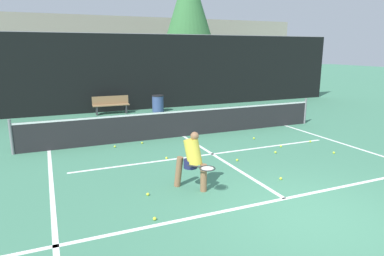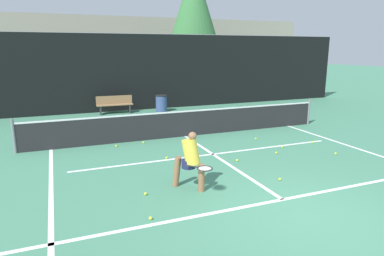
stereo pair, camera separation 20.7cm
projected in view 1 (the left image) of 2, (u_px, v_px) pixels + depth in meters
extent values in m
plane|color=#427F60|center=(310.00, 215.00, 6.52)|extent=(100.00, 100.00, 0.00)
cube|color=white|center=(285.00, 199.00, 7.21)|extent=(11.00, 0.10, 0.01)
cube|color=white|center=(212.00, 154.00, 10.27)|extent=(8.25, 0.10, 0.01)
cube|color=white|center=(221.00, 159.00, 9.78)|extent=(0.10, 5.74, 0.01)
cube|color=white|center=(51.00, 183.00, 8.05)|extent=(0.10, 6.74, 0.01)
cube|color=white|center=(339.00, 143.00, 11.51)|extent=(0.10, 6.74, 0.01)
cylinder|color=slate|center=(11.00, 137.00, 10.12)|extent=(0.09, 0.09, 1.07)
cylinder|color=slate|center=(305.00, 111.00, 14.34)|extent=(0.09, 0.09, 1.07)
cube|color=#232326|center=(184.00, 123.00, 12.24)|extent=(11.00, 0.02, 0.95)
cube|color=white|center=(183.00, 111.00, 12.14)|extent=(11.00, 0.03, 0.06)
cube|color=black|center=(139.00, 73.00, 17.38)|extent=(24.00, 0.06, 3.79)
cylinder|color=slate|center=(137.00, 34.00, 16.95)|extent=(24.00, 0.04, 0.04)
cylinder|color=#8C6042|center=(204.00, 178.00, 7.53)|extent=(0.15, 0.15, 0.62)
cylinder|color=#8C6042|center=(179.00, 172.00, 7.78)|extent=(0.26, 0.27, 0.72)
cylinder|color=#1E234C|center=(190.00, 164.00, 7.60)|extent=(0.31, 0.31, 0.19)
cylinder|color=yellow|center=(193.00, 152.00, 7.51)|extent=(0.40, 0.41, 0.65)
sphere|color=#8C6042|center=(195.00, 136.00, 7.41)|extent=(0.18, 0.18, 0.18)
cylinder|color=#262628|center=(194.00, 166.00, 7.29)|extent=(0.22, 0.24, 0.03)
torus|color=#262628|center=(207.00, 168.00, 7.17)|extent=(0.48, 0.48, 0.02)
cylinder|color=beige|center=(207.00, 168.00, 7.17)|extent=(0.37, 0.37, 0.01)
sphere|color=#D1E033|center=(254.00, 138.00, 11.95)|extent=(0.07, 0.07, 0.07)
sphere|color=#D1E033|center=(281.00, 146.00, 10.98)|extent=(0.07, 0.07, 0.07)
sphere|color=#D1E033|center=(310.00, 141.00, 11.54)|extent=(0.07, 0.07, 0.07)
sphere|color=#D1E033|center=(148.00, 194.00, 7.35)|extent=(0.07, 0.07, 0.07)
sphere|color=#D1E033|center=(155.00, 219.00, 6.30)|extent=(0.07, 0.07, 0.07)
sphere|color=#D1E033|center=(167.00, 158.00, 9.79)|extent=(0.07, 0.07, 0.07)
sphere|color=#D1E033|center=(237.00, 160.00, 9.62)|extent=(0.07, 0.07, 0.07)
sphere|color=#D1E033|center=(275.00, 152.00, 10.34)|extent=(0.07, 0.07, 0.07)
sphere|color=#D1E033|center=(142.00, 143.00, 11.37)|extent=(0.07, 0.07, 0.07)
sphere|color=#D1E033|center=(334.00, 153.00, 10.30)|extent=(0.07, 0.07, 0.07)
sphere|color=#D1E033|center=(281.00, 179.00, 8.24)|extent=(0.07, 0.07, 0.07)
sphere|color=#D1E033|center=(115.00, 147.00, 10.94)|extent=(0.07, 0.07, 0.07)
cube|color=olive|center=(111.00, 105.00, 16.45)|extent=(1.74, 0.41, 0.04)
cube|color=olive|center=(110.00, 100.00, 16.56)|extent=(1.73, 0.09, 0.42)
cube|color=#333338|center=(97.00, 111.00, 16.25)|extent=(0.06, 0.32, 0.44)
cube|color=#333338|center=(126.00, 109.00, 16.74)|extent=(0.06, 0.32, 0.44)
cylinder|color=#384C7F|center=(158.00, 104.00, 17.07)|extent=(0.56, 0.56, 0.79)
cylinder|color=black|center=(158.00, 96.00, 16.98)|extent=(0.59, 0.59, 0.04)
cube|color=silver|center=(78.00, 96.00, 19.94)|extent=(1.79, 3.97, 0.84)
cube|color=#1E2328|center=(77.00, 84.00, 19.61)|extent=(1.50, 2.38, 0.56)
cylinder|color=black|center=(90.00, 94.00, 21.42)|extent=(0.18, 0.60, 0.60)
cylinder|color=black|center=(95.00, 100.00, 19.14)|extent=(0.18, 0.60, 0.60)
cylinder|color=brown|center=(189.00, 67.00, 24.31)|extent=(0.28, 0.28, 3.68)
cone|color=#38753D|center=(189.00, 1.00, 23.31)|extent=(3.32, 3.32, 5.16)
cylinder|color=brown|center=(223.00, 71.00, 26.28)|extent=(0.28, 0.28, 2.81)
ellipsoid|color=#2D6633|center=(224.00, 48.00, 25.89)|extent=(3.09, 3.09, 0.90)
cube|color=gray|center=(100.00, 52.00, 28.33)|extent=(36.00, 2.40, 5.64)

